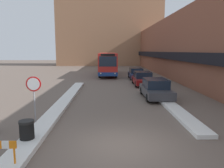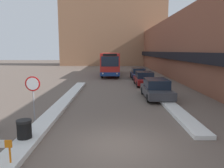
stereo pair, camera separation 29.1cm
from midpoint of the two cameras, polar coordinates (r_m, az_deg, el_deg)
ground_plane at (r=8.81m, az=2.80°, el=-15.75°), size 160.00×160.00×0.00m
building_row_right at (r=33.65m, az=18.34°, el=8.99°), size 5.50×60.00×8.21m
building_backdrop_far at (r=57.40m, az=0.58°, el=13.13°), size 26.00×8.00×16.25m
snow_bank_left at (r=15.51m, az=-11.81°, el=-4.69°), size 0.90×17.73×0.21m
snow_bank_right at (r=15.40m, az=15.25°, el=-4.96°), size 0.90×11.87×0.19m
city_bus at (r=33.13m, az=-0.02°, el=5.45°), size 2.56×11.01×3.32m
parked_car_front at (r=17.28m, az=12.17°, el=-1.21°), size 1.93×4.56×1.48m
parked_car_middle at (r=23.49m, az=8.97°, el=1.43°), size 1.93×4.33×1.45m
parked_car_back at (r=28.81m, az=7.34°, el=2.76°), size 1.80×4.47×1.41m
stop_sign at (r=11.73m, az=-19.12°, el=-1.22°), size 0.76×0.08×2.37m
trash_bin at (r=9.44m, az=-20.91°, el=-11.49°), size 0.59×0.59×0.95m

